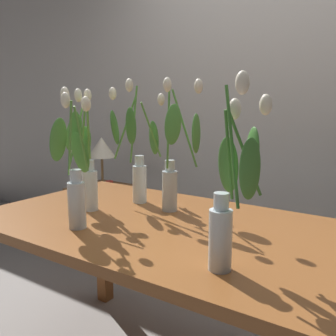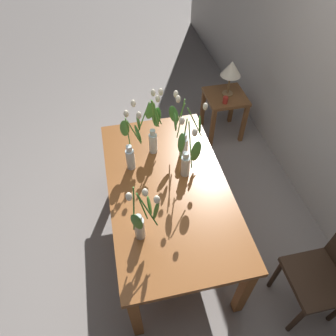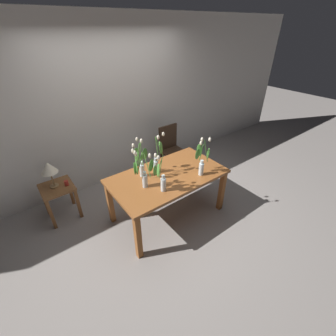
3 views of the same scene
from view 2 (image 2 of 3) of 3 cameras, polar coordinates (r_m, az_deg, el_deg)
name	(u,v)px [view 2 (image 2 of 3)]	position (r m, az deg, el deg)	size (l,w,h in m)	color
ground_plane	(168,236)	(2.94, 0.03, -12.43)	(18.00, 18.00, 0.00)	gray
dining_table	(168,193)	(2.40, 0.04, -4.72)	(1.60, 0.90, 0.74)	brown
tulip_vase_0	(131,149)	(2.35, -6.92, 3.51)	(0.14, 0.17, 0.52)	silver
tulip_vase_1	(184,134)	(2.40, 2.93, 6.28)	(0.19, 0.28, 0.59)	silver
tulip_vase_2	(152,128)	(2.44, -2.99, 7.43)	(0.22, 0.25, 0.54)	silver
tulip_vase_3	(142,220)	(1.91, -4.79, -9.68)	(0.17, 0.21, 0.56)	silver
tulip_vase_4	(186,159)	(2.24, 3.42, 1.75)	(0.19, 0.17, 0.58)	silver
dining_chair	(332,272)	(2.48, 28.15, -16.70)	(0.40, 0.40, 0.93)	#382619
side_table	(225,104)	(3.66, 10.47, 11.62)	(0.44, 0.44, 0.55)	brown
table_lamp	(231,69)	(3.45, 11.69, 17.48)	(0.22, 0.22, 0.40)	olive
pillar_candle	(225,100)	(3.45, 10.61, 12.31)	(0.06, 0.06, 0.07)	#B72D23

